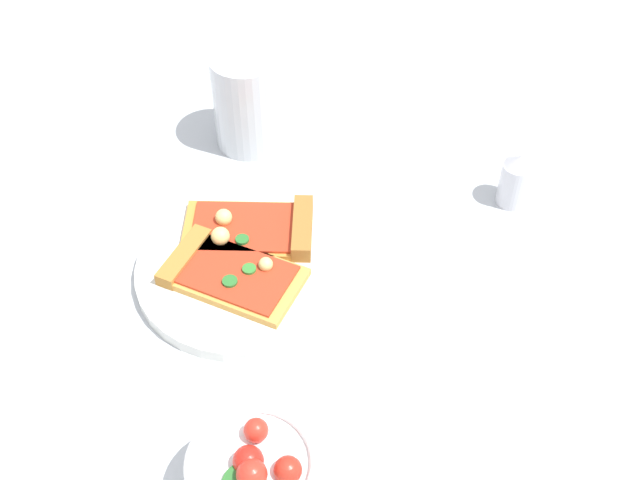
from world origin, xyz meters
TOP-DOWN VIEW (x-y plane):
  - ground_plane at (0.00, 0.00)m, footprint 2.40×2.40m
  - plate at (-0.03, -0.02)m, footprint 0.22×0.22m
  - pizza_slice_near at (-0.07, -0.00)m, footprint 0.12×0.15m
  - pizza_slice_far at (-0.02, -0.05)m, footprint 0.15×0.15m
  - salad_bowl at (0.21, -0.07)m, footprint 0.11×0.11m
  - soda_glass at (-0.24, 0.03)m, footprint 0.08×0.08m
  - pepper_shaker at (-0.05, 0.29)m, footprint 0.04×0.04m

SIDE VIEW (x-z plane):
  - ground_plane at x=0.00m, z-range 0.00..0.00m
  - plate at x=-0.03m, z-range 0.00..0.01m
  - pizza_slice_far at x=-0.02m, z-range 0.01..0.03m
  - pizza_slice_near at x=-0.07m, z-range 0.01..0.03m
  - pepper_shaker at x=-0.05m, z-range 0.00..0.07m
  - salad_bowl at x=0.21m, z-range -0.01..0.07m
  - soda_glass at x=-0.24m, z-range 0.00..0.11m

